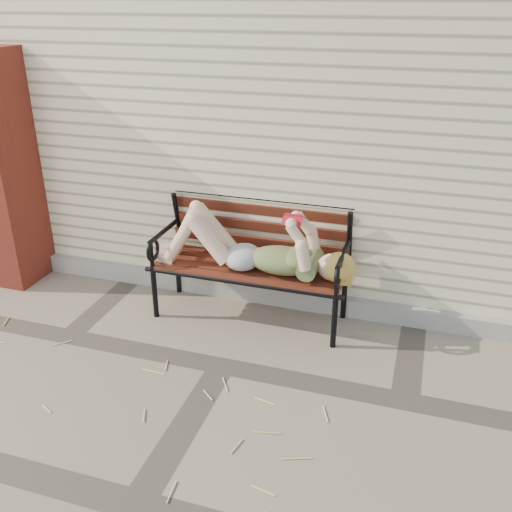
% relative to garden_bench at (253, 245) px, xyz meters
% --- Properties ---
extents(ground, '(80.00, 80.00, 0.00)m').
position_rel_garden_bench_xyz_m(ground, '(0.03, -0.80, -0.59)').
color(ground, gray).
rests_on(ground, ground).
extents(house_wall, '(8.00, 4.00, 3.00)m').
position_rel_garden_bench_xyz_m(house_wall, '(0.03, 2.20, 0.91)').
color(house_wall, beige).
rests_on(house_wall, ground).
extents(foundation_strip, '(8.00, 0.10, 0.15)m').
position_rel_garden_bench_xyz_m(foundation_strip, '(0.03, 0.17, -0.52)').
color(foundation_strip, '#ACA89B').
rests_on(foundation_strip, ground).
extents(garden_bench, '(1.63, 0.65, 1.06)m').
position_rel_garden_bench_xyz_m(garden_bench, '(0.00, 0.00, 0.00)').
color(garden_bench, black).
rests_on(garden_bench, ground).
extents(reading_woman, '(1.54, 0.35, 0.49)m').
position_rel_garden_bench_xyz_m(reading_woman, '(0.01, -0.13, 0.04)').
color(reading_woman, '#0A4249').
rests_on(reading_woman, ground).
extents(straw_scatter, '(2.93, 1.74, 0.01)m').
position_rel_garden_bench_xyz_m(straw_scatter, '(-0.70, -1.50, -0.59)').
color(straw_scatter, '#E5D76F').
rests_on(straw_scatter, ground).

